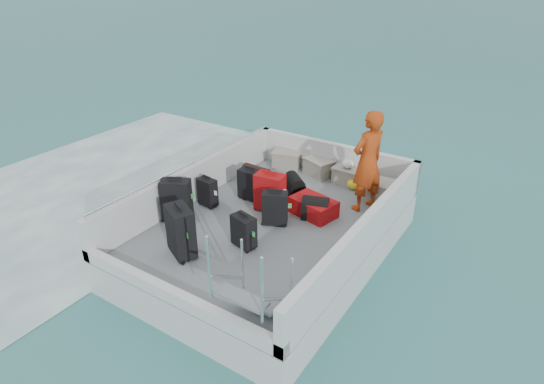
{
  "coord_description": "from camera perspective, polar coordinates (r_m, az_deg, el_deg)",
  "views": [
    {
      "loc": [
        3.74,
        -5.71,
        4.74
      ],
      "look_at": [
        -0.23,
        0.38,
        1.0
      ],
      "focal_mm": 30.0,
      "sensor_mm": 36.0,
      "label": 1
    }
  ],
  "objects": [
    {
      "name": "yellow_bag",
      "position": [
        9.24,
        10.27,
        1.02
      ],
      "size": [
        0.28,
        0.26,
        0.22
      ],
      "primitive_type": "ellipsoid",
      "color": "yellow",
      "rests_on": "deck"
    },
    {
      "name": "crate_0",
      "position": [
        10.04,
        1.89,
        4.06
      ],
      "size": [
        0.67,
        0.55,
        0.35
      ],
      "primitive_type": "cube",
      "rotation": [
        0.0,
        0.0,
        0.28
      ],
      "color": "gray",
      "rests_on": "deck"
    },
    {
      "name": "crate_3",
      "position": [
        8.82,
        13.33,
        -0.0
      ],
      "size": [
        0.66,
        0.47,
        0.39
      ],
      "primitive_type": "cube",
      "rotation": [
        0.0,
        0.0,
        0.04
      ],
      "color": "gray",
      "rests_on": "deck"
    },
    {
      "name": "white_bag",
      "position": [
        9.32,
        9.49,
        3.34
      ],
      "size": [
        0.24,
        0.24,
        0.18
      ],
      "primitive_type": "ellipsoid",
      "color": "white",
      "rests_on": "crate_2"
    },
    {
      "name": "deck_fittings",
      "position": [
        7.39,
        0.79,
        -3.28
      ],
      "size": [
        3.6,
        5.0,
        0.9
      ],
      "color": "silver",
      "rests_on": "deck"
    },
    {
      "name": "suitcase_3",
      "position": [
        7.1,
        -11.38,
        -4.93
      ],
      "size": [
        0.62,
        0.52,
        0.81
      ],
      "primitive_type": "cube",
      "rotation": [
        0.0,
        0.0,
        -0.47
      ],
      "color": "black",
      "rests_on": "deck"
    },
    {
      "name": "duffel_1",
      "position": [
        8.85,
        2.86,
        0.57
      ],
      "size": [
        0.57,
        0.55,
        0.32
      ],
      "primitive_type": null,
      "rotation": [
        0.0,
        0.0,
        -0.72
      ],
      "color": "black",
      "rests_on": "deck"
    },
    {
      "name": "suitcase_0",
      "position": [
        8.05,
        -11.87,
        -1.07
      ],
      "size": [
        0.58,
        0.49,
        0.77
      ],
      "primitive_type": "cube",
      "rotation": [
        0.0,
        0.0,
        0.49
      ],
      "color": "black",
      "rests_on": "deck"
    },
    {
      "name": "suitcase_5",
      "position": [
        8.21,
        -0.28,
        -0.07
      ],
      "size": [
        0.55,
        0.37,
        0.71
      ],
      "primitive_type": "cube",
      "rotation": [
        0.0,
        0.0,
        0.12
      ],
      "color": "#A60C0E",
      "rests_on": "deck"
    },
    {
      "name": "ferry_hull",
      "position": [
        8.14,
        -0.1,
        -5.84
      ],
      "size": [
        3.6,
        5.0,
        0.6
      ],
      "primitive_type": "cube",
      "color": "silver",
      "rests_on": "ground"
    },
    {
      "name": "duffel_2",
      "position": [
        8.08,
        5.44,
        -2.26
      ],
      "size": [
        0.53,
        0.43,
        0.32
      ],
      "primitive_type": null,
      "rotation": [
        0.0,
        0.0,
        0.33
      ],
      "color": "black",
      "rests_on": "deck"
    },
    {
      "name": "suitcase_2",
      "position": [
        8.65,
        -2.81,
        0.96
      ],
      "size": [
        0.42,
        0.25,
        0.6
      ],
      "primitive_type": "cube",
      "rotation": [
        0.0,
        0.0,
        0.01
      ],
      "color": "black",
      "rests_on": "deck"
    },
    {
      "name": "suitcase_6",
      "position": [
        7.23,
        -3.57,
        -4.99
      ],
      "size": [
        0.44,
        0.32,
        0.55
      ],
      "primitive_type": "cube",
      "rotation": [
        0.0,
        0.0,
        -0.24
      ],
      "color": "black",
      "rests_on": "deck"
    },
    {
      "name": "crate_1",
      "position": [
        9.7,
        5.83,
        3.03
      ],
      "size": [
        0.67,
        0.57,
        0.34
      ],
      "primitive_type": "cube",
      "rotation": [
        0.0,
        0.0,
        -0.37
      ],
      "color": "gray",
      "rests_on": "deck"
    },
    {
      "name": "passenger",
      "position": [
        8.21,
        11.92,
        3.75
      ],
      "size": [
        0.69,
        0.81,
        1.87
      ],
      "primitive_type": "imported",
      "rotation": [
        0.0,
        0.0,
        -1.99
      ],
      "color": "#ED4F16",
      "rests_on": "deck"
    },
    {
      "name": "suitcase_7",
      "position": [
        7.81,
        0.37,
        -2.09
      ],
      "size": [
        0.49,
        0.41,
        0.6
      ],
      "primitive_type": "cube",
      "rotation": [
        0.0,
        0.0,
        0.46
      ],
      "color": "black",
      "rests_on": "deck"
    },
    {
      "name": "ground",
      "position": [
        8.31,
        -0.1,
        -7.57
      ],
      "size": [
        160.0,
        160.0,
        0.0
      ],
      "primitive_type": "plane",
      "color": "#1B605F",
      "rests_on": "ground"
    },
    {
      "name": "deck",
      "position": [
        7.98,
        -0.1,
        -3.97
      ],
      "size": [
        3.3,
        4.7,
        0.02
      ],
      "primitive_type": "cube",
      "color": "gray",
      "rests_on": "ferry_hull"
    },
    {
      "name": "suitcase_8",
      "position": [
        8.19,
        5.23,
        -1.88
      ],
      "size": [
        0.88,
        0.68,
        0.31
      ],
      "primitive_type": "cube",
      "rotation": [
        0.0,
        0.0,
        1.35
      ],
      "color": "#A60C0E",
      "rests_on": "deck"
    },
    {
      "name": "duffel_0",
      "position": [
        9.23,
        -1.99,
        1.79
      ],
      "size": [
        0.6,
        0.33,
        0.32
      ],
      "primitive_type": null,
      "rotation": [
        0.0,
        0.0,
        -0.06
      ],
      "color": "black",
      "rests_on": "deck"
    },
    {
      "name": "crate_2",
      "position": [
        9.43,
        9.37,
        1.96
      ],
      "size": [
        0.54,
        0.38,
        0.32
      ],
      "primitive_type": "cube",
      "rotation": [
        0.0,
        0.0,
        -0.04
      ],
      "color": "gray",
      "rests_on": "deck"
    },
    {
      "name": "wake_foam",
      "position": [
        11.31,
        -20.91,
        0.52
      ],
      "size": [
        10.0,
        10.0,
        0.0
      ],
      "primitive_type": "plane",
      "color": "white",
      "rests_on": "ground"
    },
    {
      "name": "suitcase_1",
      "position": [
        8.48,
        -8.09,
        -0.07
      ],
      "size": [
        0.39,
        0.25,
        0.55
      ],
      "primitive_type": "cube",
      "rotation": [
        0.0,
        0.0,
        -0.13
      ],
      "color": "black",
      "rests_on": "deck"
    }
  ]
}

